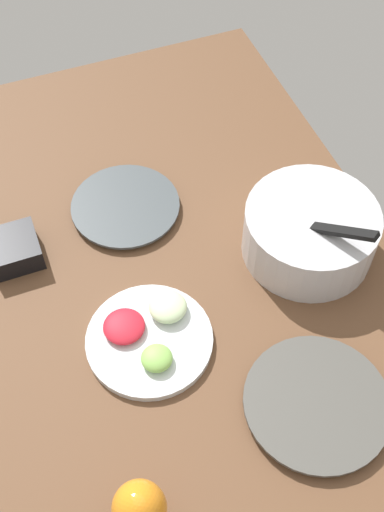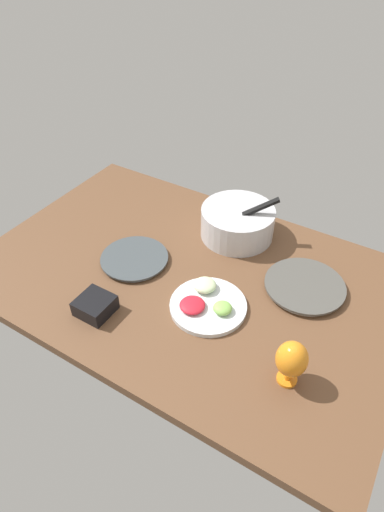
% 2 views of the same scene
% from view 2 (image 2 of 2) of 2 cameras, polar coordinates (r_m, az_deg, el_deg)
% --- Properties ---
extents(ground_plane, '(1.60, 1.04, 0.04)m').
position_cam_2_polar(ground_plane, '(1.66, -0.58, -2.89)').
color(ground_plane, brown).
extents(dinner_plate_left, '(0.27, 0.27, 0.02)m').
position_cam_2_polar(dinner_plate_left, '(1.71, -7.65, -0.38)').
color(dinner_plate_left, silver).
rests_on(dinner_plate_left, ground_plane).
extents(dinner_plate_right, '(0.30, 0.30, 0.02)m').
position_cam_2_polar(dinner_plate_right, '(1.63, 14.73, -3.92)').
color(dinner_plate_right, silver).
rests_on(dinner_plate_right, ground_plane).
extents(mixing_bowl, '(0.31, 0.31, 0.20)m').
position_cam_2_polar(mixing_bowl, '(1.80, 6.07, 4.58)').
color(mixing_bowl, silver).
rests_on(mixing_bowl, ground_plane).
extents(fruit_platter, '(0.27, 0.27, 0.05)m').
position_cam_2_polar(fruit_platter, '(1.52, 2.02, -6.29)').
color(fruit_platter, silver).
rests_on(fruit_platter, ground_plane).
extents(hurricane_glass_orange, '(0.09, 0.09, 0.16)m').
position_cam_2_polar(hurricane_glass_orange, '(1.30, 13.09, -13.31)').
color(hurricane_glass_orange, orange).
rests_on(hurricane_glass_orange, ground_plane).
extents(square_bowl_black, '(0.12, 0.12, 0.06)m').
position_cam_2_polar(square_bowl_black, '(1.53, -12.77, -6.37)').
color(square_bowl_black, black).
rests_on(square_bowl_black, ground_plane).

